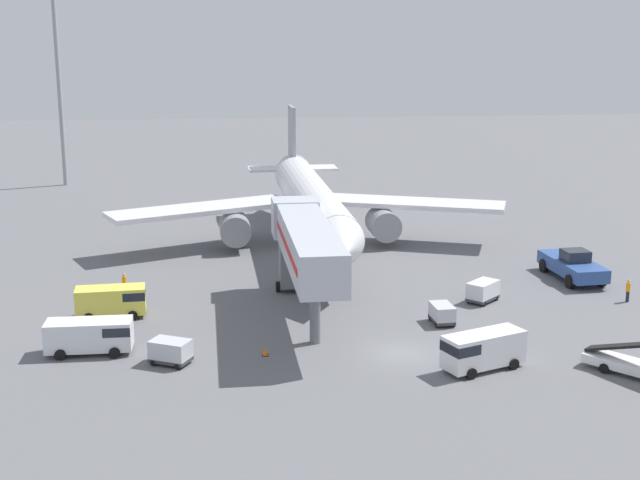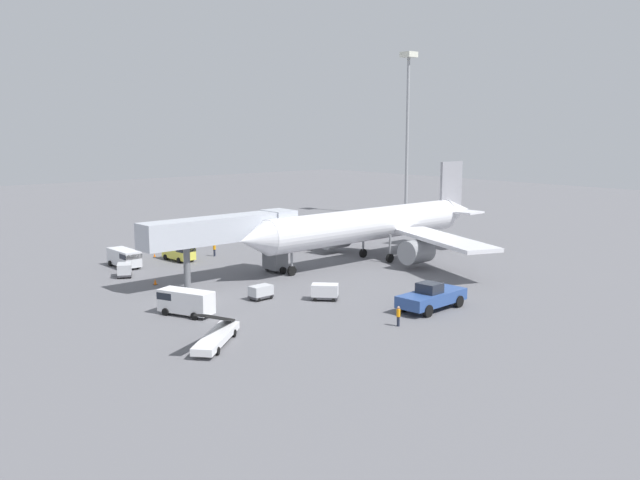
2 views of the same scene
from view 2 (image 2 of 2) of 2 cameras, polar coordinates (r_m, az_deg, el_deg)
ground_plane at (r=67.54m, az=-10.51°, el=-4.95°), size 300.00×300.00×0.00m
airplane_at_gate at (r=85.87m, az=4.46°, el=1.22°), size 37.26×39.88×11.75m
jet_bridge at (r=75.17m, az=-7.38°, el=0.69°), size 3.64×18.59×7.10m
pushback_tug at (r=63.95m, az=9.13°, el=-4.64°), size 3.49×7.50×2.52m
belt_loader_truck at (r=53.71m, az=-8.51°, el=-7.73°), size 6.09×6.70×3.44m
service_van_mid_center at (r=62.38m, az=-11.05°, el=-4.93°), size 5.38×3.59×2.25m
service_van_outer_right at (r=85.10m, az=-15.74°, el=-1.37°), size 5.27×2.31×2.11m
service_van_far_left at (r=87.80m, az=-11.48°, el=-0.88°), size 4.90×2.41×2.16m
baggage_cart_near_center at (r=66.60m, az=0.40°, el=-4.23°), size 2.85×2.81×1.55m
baggage_cart_outer_left at (r=79.76m, az=-15.76°, el=-2.35°), size 2.75×2.38×1.49m
baggage_cart_far_center at (r=67.12m, az=-4.88°, el=-4.25°), size 1.47×2.25×1.36m
ground_crew_worker_foreground at (r=58.35m, az=6.45°, el=-6.19°), size 0.45×0.45×1.70m
ground_crew_worker_midground at (r=90.09m, az=-8.66°, el=-0.72°), size 0.45×0.45×1.80m
safety_cone_alpha at (r=91.06m, az=-13.43°, el=-1.22°), size 0.32×0.32×0.50m
safety_cone_bravo at (r=75.13m, az=-13.37°, el=-3.36°), size 0.41×0.41×0.62m
apron_light_mast at (r=131.42m, az=7.22°, el=10.88°), size 2.40×2.40×29.96m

